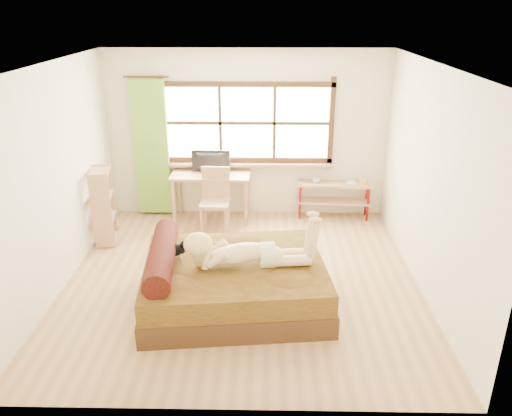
{
  "coord_description": "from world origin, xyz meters",
  "views": [
    {
      "loc": [
        0.29,
        -5.64,
        3.33
      ],
      "look_at": [
        0.18,
        0.2,
        0.92
      ],
      "focal_mm": 35.0,
      "sensor_mm": 36.0,
      "label": 1
    }
  ],
  "objects_px": {
    "desk": "(211,180)",
    "pipe_shelf": "(335,192)",
    "bed": "(230,281)",
    "woman": "(247,240)",
    "bookshelf": "(103,206)",
    "kitten": "(174,248)",
    "chair": "(215,196)"
  },
  "relations": [
    {
      "from": "chair",
      "to": "bookshelf",
      "type": "height_order",
      "value": "bookshelf"
    },
    {
      "from": "bed",
      "to": "chair",
      "type": "xyz_separation_m",
      "value": [
        -0.37,
        2.12,
        0.26
      ]
    },
    {
      "from": "chair",
      "to": "bookshelf",
      "type": "distance_m",
      "value": 1.67
    },
    {
      "from": "bookshelf",
      "to": "chair",
      "type": "bearing_deg",
      "value": 7.04
    },
    {
      "from": "bed",
      "to": "desk",
      "type": "height_order",
      "value": "bed"
    },
    {
      "from": "kitten",
      "to": "bookshelf",
      "type": "distance_m",
      "value": 1.99
    },
    {
      "from": "kitten",
      "to": "desk",
      "type": "distance_m",
      "value": 2.38
    },
    {
      "from": "bookshelf",
      "to": "woman",
      "type": "bearing_deg",
      "value": -47.92
    },
    {
      "from": "pipe_shelf",
      "to": "bookshelf",
      "type": "height_order",
      "value": "bookshelf"
    },
    {
      "from": "bed",
      "to": "woman",
      "type": "distance_m",
      "value": 0.6
    },
    {
      "from": "bed",
      "to": "bookshelf",
      "type": "distance_m",
      "value": 2.56
    },
    {
      "from": "woman",
      "to": "chair",
      "type": "height_order",
      "value": "woman"
    },
    {
      "from": "kitten",
      "to": "pipe_shelf",
      "type": "xyz_separation_m",
      "value": [
        2.22,
        2.49,
        -0.22
      ]
    },
    {
      "from": "chair",
      "to": "pipe_shelf",
      "type": "distance_m",
      "value": 1.99
    },
    {
      "from": "chair",
      "to": "bed",
      "type": "bearing_deg",
      "value": -78.57
    },
    {
      "from": "woman",
      "to": "desk",
      "type": "relative_size",
      "value": 1.16
    },
    {
      "from": "chair",
      "to": "woman",
      "type": "bearing_deg",
      "value": -73.66
    },
    {
      "from": "kitten",
      "to": "pipe_shelf",
      "type": "relative_size",
      "value": 0.26
    },
    {
      "from": "kitten",
      "to": "bed",
      "type": "bearing_deg",
      "value": -15.06
    },
    {
      "from": "bed",
      "to": "kitten",
      "type": "relative_size",
      "value": 7.19
    },
    {
      "from": "desk",
      "to": "chair",
      "type": "distance_m",
      "value": 0.4
    },
    {
      "from": "kitten",
      "to": "desk",
      "type": "height_order",
      "value": "desk"
    },
    {
      "from": "woman",
      "to": "pipe_shelf",
      "type": "xyz_separation_m",
      "value": [
        1.35,
        2.64,
        -0.41
      ]
    },
    {
      "from": "desk",
      "to": "pipe_shelf",
      "type": "relative_size",
      "value": 1.05
    },
    {
      "from": "woman",
      "to": "bookshelf",
      "type": "relative_size",
      "value": 1.32
    },
    {
      "from": "kitten",
      "to": "pipe_shelf",
      "type": "bearing_deg",
      "value": 42.24
    },
    {
      "from": "chair",
      "to": "bookshelf",
      "type": "relative_size",
      "value": 0.88
    },
    {
      "from": "kitten",
      "to": "chair",
      "type": "distance_m",
      "value": 2.04
    },
    {
      "from": "kitten",
      "to": "bookshelf",
      "type": "height_order",
      "value": "bookshelf"
    },
    {
      "from": "bed",
      "to": "chair",
      "type": "relative_size",
      "value": 2.32
    },
    {
      "from": "bed",
      "to": "woman",
      "type": "bearing_deg",
      "value": -18.47
    },
    {
      "from": "woman",
      "to": "pipe_shelf",
      "type": "bearing_deg",
      "value": 56.88
    }
  ]
}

